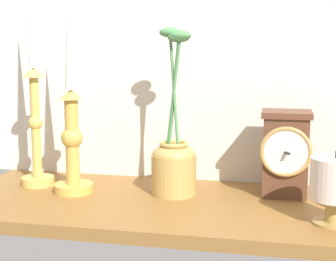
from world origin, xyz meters
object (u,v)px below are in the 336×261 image
at_px(brass_vase_jar, 174,158).
at_px(candlestick_tall_center, 35,114).
at_px(candlestick_tall_left, 72,127).
at_px(pillar_candle_front, 335,184).
at_px(mantel_clock, 285,153).

bearing_deg(brass_vase_jar, candlestick_tall_center, 178.65).
distance_m(candlestick_tall_left, pillar_candle_front, 0.52).
bearing_deg(candlestick_tall_center, candlestick_tall_left, -20.86).
relative_size(candlestick_tall_center, brass_vase_jar, 1.32).
relative_size(brass_vase_jar, pillar_candle_front, 2.66).
bearing_deg(pillar_candle_front, candlestick_tall_center, 168.09).
height_order(mantel_clock, candlestick_tall_center, candlestick_tall_center).
distance_m(candlestick_tall_center, brass_vase_jar, 0.32).
height_order(brass_vase_jar, pillar_candle_front, brass_vase_jar).
bearing_deg(mantel_clock, candlestick_tall_left, -171.26).
xyz_separation_m(mantel_clock, brass_vase_jar, (-0.22, -0.04, -0.01)).
xyz_separation_m(mantel_clock, candlestick_tall_center, (-0.53, -0.03, 0.07)).
xyz_separation_m(candlestick_tall_center, brass_vase_jar, (0.30, -0.01, -0.08)).
relative_size(candlestick_tall_left, brass_vase_jar, 1.24).
bearing_deg(candlestick_tall_center, pillar_candle_front, -11.91).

